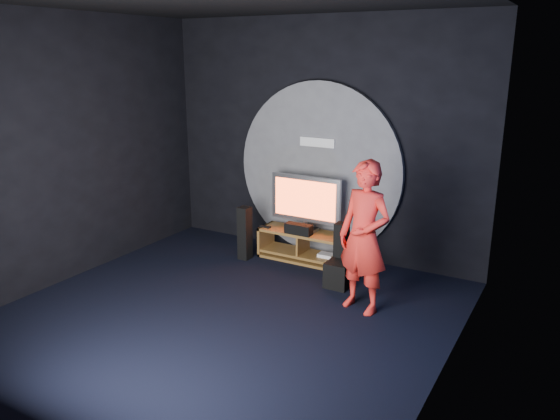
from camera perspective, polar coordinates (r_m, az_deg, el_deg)
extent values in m
plane|color=black|center=(6.56, -5.77, -10.90)|extent=(5.00, 5.00, 0.00)
cube|color=black|center=(8.10, 4.27, 7.38)|extent=(5.00, 0.04, 3.50)
cube|color=black|center=(4.29, -26.24, -2.09)|extent=(5.00, 0.04, 3.50)
cube|color=black|center=(7.70, -21.57, 5.85)|extent=(0.04, 5.00, 3.50)
cube|color=black|center=(4.97, 17.82, 1.13)|extent=(0.04, 5.00, 3.50)
cylinder|color=#515156|center=(8.13, 4.03, 4.19)|extent=(2.60, 0.08, 2.60)
cube|color=white|center=(8.00, 3.92, 7.06)|extent=(0.55, 0.03, 0.13)
cube|color=brown|center=(8.03, 2.44, -2.37)|extent=(1.33, 0.45, 0.04)
cube|color=brown|center=(8.14, 2.41, -4.57)|extent=(1.29, 0.42, 0.04)
cube|color=brown|center=(8.39, -1.48, -3.01)|extent=(0.04, 0.45, 0.45)
cube|color=brown|center=(7.84, 6.60, -4.52)|extent=(0.04, 0.45, 0.45)
cube|color=brown|center=(8.08, 2.42, -3.48)|extent=(0.03, 0.40, 0.29)
cube|color=brown|center=(8.17, 2.40, -5.10)|extent=(1.33, 0.45, 0.04)
cube|color=white|center=(7.97, 4.84, -4.74)|extent=(0.22, 0.16, 0.05)
cube|color=#A4A4AB|center=(8.08, 2.67, -1.96)|extent=(0.36, 0.22, 0.04)
cylinder|color=#A4A4AB|center=(8.05, 2.67, -1.49)|extent=(0.07, 0.07, 0.10)
cube|color=#A4A4AB|center=(7.95, 2.71, 1.18)|extent=(1.10, 0.06, 0.68)
cube|color=#FF5123|center=(7.92, 2.60, 1.13)|extent=(0.97, 0.01, 0.56)
cube|color=black|center=(7.88, 1.96, -2.00)|extent=(0.40, 0.15, 0.15)
cube|color=black|center=(8.19, -1.55, -1.76)|extent=(0.18, 0.05, 0.02)
cube|color=black|center=(8.11, -3.70, -2.42)|extent=(0.16, 0.18, 0.80)
cube|color=black|center=(7.39, 6.40, -4.36)|extent=(0.16, 0.18, 0.80)
cube|color=black|center=(7.25, 6.12, -6.70)|extent=(0.31, 0.31, 0.34)
imported|color=red|center=(6.41, 8.79, -2.85)|extent=(0.75, 0.58, 1.82)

